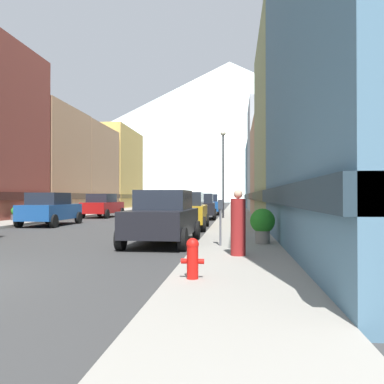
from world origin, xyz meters
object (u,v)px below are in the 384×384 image
streetlamp_right (223,161)px  car_right_1 (186,210)px  fire_hydrant_near (193,257)px  parking_meter_near (220,216)px  car_left_2 (103,205)px  car_driving_0 (171,202)px  pedestrian_1 (70,205)px  pedestrian_0 (238,225)px  potted_plant_1 (16,213)px  car_right_0 (163,217)px  potted_plant_0 (263,223)px  car_right_2 (201,206)px  car_right_3 (208,204)px  car_left_1 (50,209)px

streetlamp_right → car_right_1: bearing=-101.2°
fire_hydrant_near → parking_meter_near: bearing=86.5°
car_left_2 → fire_hydrant_near: size_ratio=6.37×
car_driving_0 → pedestrian_1: pedestrian_1 is taller
car_right_1 → car_left_2: bearing=126.3°
pedestrian_0 → streetlamp_right: streetlamp_right is taller
car_driving_0 → streetlamp_right: size_ratio=0.75×
car_right_1 → car_driving_0: 29.45m
car_driving_0 → parking_meter_near: size_ratio=3.31×
potted_plant_1 → pedestrian_1: bearing=83.2°
car_driving_0 → fire_hydrant_near: 42.16m
pedestrian_0 → pedestrian_1: (-12.50, 19.73, 0.06)m
car_left_2 → pedestrian_0: car_left_2 is taller
parking_meter_near → car_right_0: bearing=142.5°
pedestrian_0 → streetlamp_right: (-0.90, 17.50, 3.11)m
car_left_2 → potted_plant_0: (10.80, -17.42, -0.14)m
car_left_2 → car_right_0: (7.60, -16.62, 0.00)m
fire_hydrant_near → parking_meter_near: size_ratio=0.53×
car_left_2 → car_right_1: same height
potted_plant_1 → pedestrian_1: pedestrian_1 is taller
car_right_2 → parking_meter_near: (1.95, -16.60, 0.11)m
car_right_0 → car_right_2: same height
car_right_3 → pedestrian_1: 11.76m
car_right_2 → parking_meter_near: car_right_2 is taller
fire_hydrant_near → pedestrian_0: bearing=74.7°
parking_meter_near → potted_plant_0: size_ratio=1.26×
car_right_3 → car_driving_0: size_ratio=1.01×
car_left_1 → car_right_1: size_ratio=0.99×
car_left_1 → car_right_0: bearing=-45.9°
parking_meter_near → potted_plant_0: bearing=29.0°
car_left_2 → pedestrian_0: bearing=-63.4°
potted_plant_1 → car_driving_0: bearing=77.9°
car_driving_0 → potted_plant_0: bearing=-76.6°
parking_meter_near → pedestrian_1: size_ratio=0.78×
potted_plant_0 → streetlamp_right: streetlamp_right is taller
car_right_2 → potted_plant_0: 16.23m
car_right_3 → parking_meter_near: size_ratio=3.35×
pedestrian_0 → streetlamp_right: bearing=92.9°
car_right_2 → potted_plant_1: 11.95m
car_right_1 → pedestrian_0: (2.45, -9.70, -0.02)m
car_right_0 → fire_hydrant_near: 6.56m
car_right_0 → pedestrian_0: car_right_0 is taller
potted_plant_0 → pedestrian_1: (-13.25, 17.11, 0.18)m
pedestrian_0 → streetlamp_right: size_ratio=0.27×
car_right_1 → potted_plant_1: 11.44m
car_right_3 → pedestrian_1: bearing=-148.7°
car_left_1 → parking_meter_near: size_ratio=3.32×
fire_hydrant_near → pedestrian_1: bearing=117.3°
car_right_2 → fire_hydrant_near: (1.65, -21.44, -0.37)m
car_right_0 → car_right_3: (-0.00, 22.42, 0.00)m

